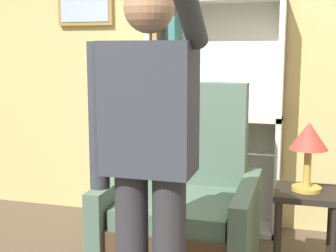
{
  "coord_description": "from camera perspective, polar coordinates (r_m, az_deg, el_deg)",
  "views": [
    {
      "loc": [
        0.46,
        -1.75,
        1.42
      ],
      "look_at": [
        -0.2,
        0.57,
        1.03
      ],
      "focal_mm": 50.0,
      "sensor_mm": 36.0,
      "label": 1
    }
  ],
  "objects": [
    {
      "name": "person_standing",
      "position": [
        2.04,
        -2.4,
        -3.59
      ],
      "size": [
        0.54,
        0.78,
        1.71
      ],
      "color": "#2D2D33",
      "rests_on": "ground_plane"
    },
    {
      "name": "wall_back",
      "position": [
        3.8,
        8.92,
        8.77
      ],
      "size": [
        8.0,
        0.11,
        2.8
      ],
      "color": "tan",
      "rests_on": "ground_plane"
    },
    {
      "name": "table_lamp",
      "position": [
        2.9,
        16.77,
        -1.84
      ],
      "size": [
        0.23,
        0.23,
        0.42
      ],
      "color": "gold",
      "rests_on": "side_table"
    },
    {
      "name": "side_table",
      "position": [
        3.01,
        16.4,
        -9.84
      ],
      "size": [
        0.37,
        0.37,
        0.59
      ],
      "color": "black",
      "rests_on": "ground_plane"
    },
    {
      "name": "armchair",
      "position": [
        3.07,
        1.92,
        -10.91
      ],
      "size": [
        0.92,
        0.87,
        1.21
      ],
      "color": "#4C3823",
      "rests_on": "ground_plane"
    },
    {
      "name": "bookcase",
      "position": [
        3.74,
        3.9,
        1.01
      ],
      "size": [
        1.05,
        0.28,
        1.83
      ],
      "color": "silver",
      "rests_on": "ground_plane"
    }
  ]
}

